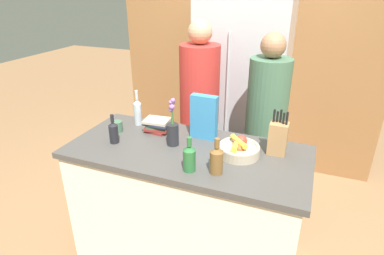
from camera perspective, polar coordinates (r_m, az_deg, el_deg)
ground_plane at (r=2.69m, az=-0.78°, el=-21.39°), size 14.00×14.00×0.00m
kitchen_island at (r=2.38m, az=-0.84°, el=-13.64°), size 1.60×0.74×0.92m
back_wall_wood at (r=3.53m, az=9.71°, el=13.79°), size 2.80×0.12×2.60m
refrigerator at (r=3.27m, az=8.75°, el=6.43°), size 0.85×0.63×1.88m
fruit_bowl at (r=2.07m, az=8.36°, el=-3.68°), size 0.26×0.26×0.11m
knife_block at (r=2.11m, az=15.04°, el=-1.77°), size 0.11×0.10×0.30m
flower_vase at (r=2.15m, az=-3.48°, el=-0.30°), size 0.08×0.08×0.34m
cereal_box at (r=2.22m, az=2.15°, el=1.84°), size 0.19×0.07×0.32m
coffee_mug at (r=2.43m, az=-13.18°, el=0.21°), size 0.10×0.08×0.08m
book_stack at (r=2.38m, az=-6.15°, el=0.44°), size 0.20×0.16×0.10m
bottle_oil at (r=2.50m, az=-9.63°, el=2.87°), size 0.06×0.06×0.28m
bottle_vinegar at (r=1.85m, az=4.37°, el=-5.69°), size 0.08×0.08×0.22m
bottle_wine at (r=1.86m, az=-0.48°, el=-5.37°), size 0.07×0.07×0.22m
bottle_water at (r=2.25m, az=-13.77°, el=-0.73°), size 0.06×0.06×0.21m
person_at_sink at (r=2.77m, az=1.32°, el=3.55°), size 0.34×0.34×1.67m
person_in_blue at (r=2.64m, az=12.92°, el=0.89°), size 0.32×0.32×1.61m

